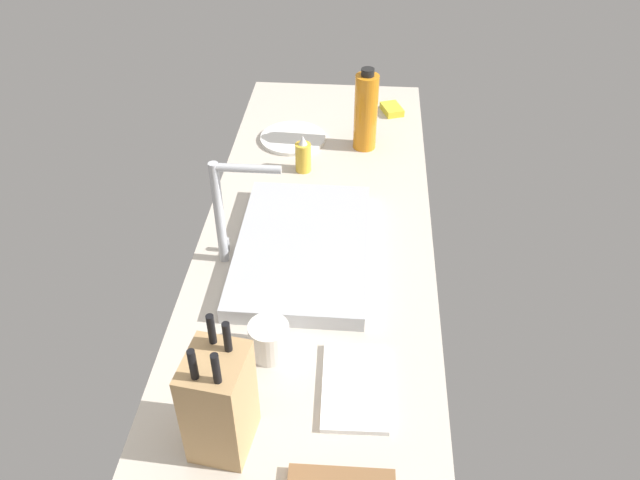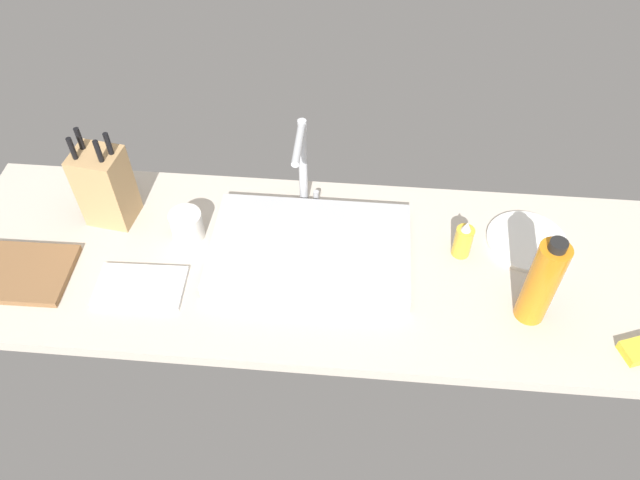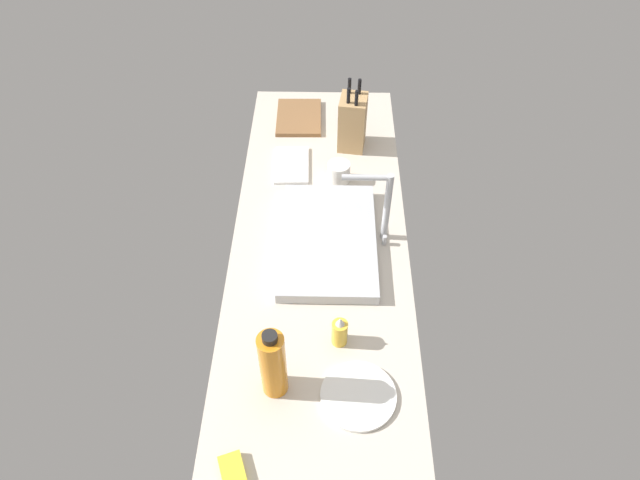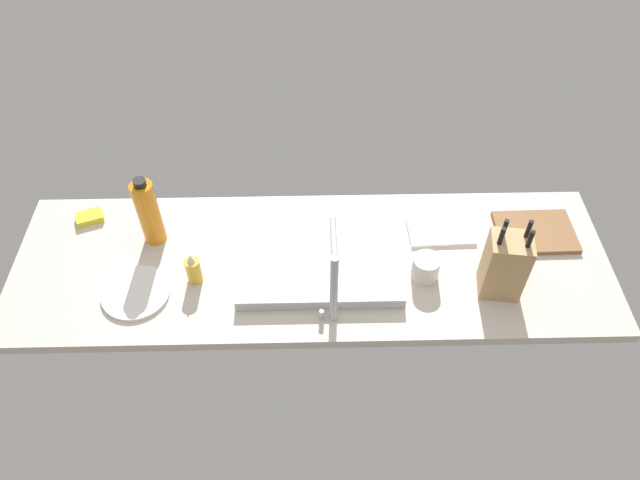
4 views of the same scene
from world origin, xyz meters
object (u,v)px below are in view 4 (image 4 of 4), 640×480
at_px(sink_basin, 320,264).
at_px(dish_sponge, 90,217).
at_px(cutting_board, 536,232).
at_px(soap_bottle, 194,270).
at_px(water_bottle, 149,212).
at_px(dinner_plate, 137,292).
at_px(faucet, 334,278).
at_px(dish_towel, 441,231).
at_px(coffee_mug, 426,268).
at_px(knife_block, 506,265).

distance_m(sink_basin, dish_sponge, 0.84).
distance_m(sink_basin, cutting_board, 0.76).
xyz_separation_m(cutting_board, soap_bottle, (1.15, 0.17, 0.04)).
relative_size(water_bottle, dinner_plate, 1.24).
xyz_separation_m(soap_bottle, water_bottle, (0.16, -0.18, 0.08)).
height_order(faucet, dish_towel, faucet).
distance_m(dish_towel, dish_sponge, 1.23).
bearing_deg(dish_sponge, cutting_board, 176.27).
xyz_separation_m(soap_bottle, dish_towel, (-0.82, -0.19, -0.04)).
xyz_separation_m(dish_towel, dish_sponge, (1.22, -0.09, 0.01)).
distance_m(sink_basin, coffee_mug, 0.34).
bearing_deg(sink_basin, faucet, 101.49).
bearing_deg(soap_bottle, dish_sponge, -34.39).
bearing_deg(water_bottle, dish_sponge, -20.47).
xyz_separation_m(sink_basin, knife_block, (-0.56, 0.09, 0.10)).
relative_size(cutting_board, water_bottle, 0.98).
bearing_deg(cutting_board, faucet, 23.82).
distance_m(faucet, knife_block, 0.54).
bearing_deg(knife_block, dish_sponge, -5.54).
height_order(dinner_plate, dish_sponge, dish_sponge).
distance_m(knife_block, dish_sponge, 1.41).
height_order(knife_block, dish_sponge, knife_block).
relative_size(water_bottle, dish_sponge, 2.98).
relative_size(sink_basin, dinner_plate, 2.43).
relative_size(sink_basin, knife_block, 1.81).
xyz_separation_m(knife_block, coffee_mug, (0.22, -0.06, -0.08)).
xyz_separation_m(coffee_mug, dish_sponge, (1.14, -0.27, -0.03)).
xyz_separation_m(dinner_plate, coffee_mug, (-0.92, -0.05, 0.03)).
xyz_separation_m(faucet, dish_sponge, (0.84, -0.41, -0.16)).
bearing_deg(water_bottle, sink_basin, 165.35).
distance_m(knife_block, dinner_plate, 1.15).
height_order(cutting_board, water_bottle, water_bottle).
bearing_deg(water_bottle, soap_bottle, 130.44).
height_order(sink_basin, dish_towel, sink_basin).
bearing_deg(cutting_board, dish_towel, -2.59).
xyz_separation_m(faucet, soap_bottle, (0.44, -0.14, -0.12)).
height_order(sink_basin, dinner_plate, sink_basin).
bearing_deg(cutting_board, soap_bottle, 8.63).
bearing_deg(soap_bottle, dinner_plate, 16.18).
bearing_deg(dish_towel, coffee_mug, 66.35).
bearing_deg(soap_bottle, cutting_board, -171.37).
bearing_deg(dinner_plate, dish_towel, -166.48).
distance_m(dinner_plate, dish_sponge, 0.39).
xyz_separation_m(faucet, dish_towel, (-0.39, -0.33, -0.17)).
bearing_deg(dish_sponge, dish_towel, 175.97).
distance_m(cutting_board, water_bottle, 1.31).
height_order(coffee_mug, dish_sponge, coffee_mug).
distance_m(soap_bottle, coffee_mug, 0.74).
bearing_deg(sink_basin, dish_sponge, -16.47).
distance_m(knife_block, soap_bottle, 0.97).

